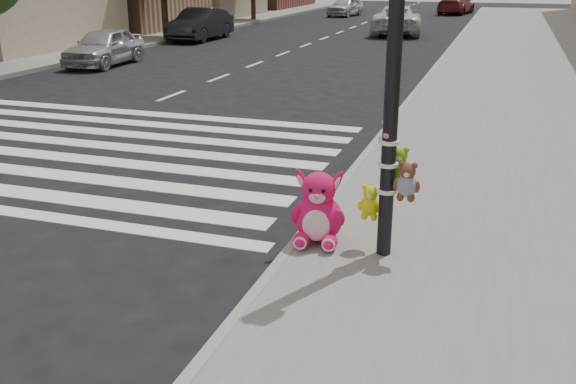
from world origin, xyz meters
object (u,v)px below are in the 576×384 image
at_px(car_silver_far, 104,47).
at_px(pink_bunny, 318,212).
at_px(car_dark_far, 201,24).
at_px(signal_pole, 393,116).
at_px(car_white_near, 397,20).
at_px(red_teddy, 329,218).

bearing_deg(car_silver_far, pink_bunny, -52.05).
relative_size(pink_bunny, car_silver_far, 0.24).
distance_m(car_silver_far, car_dark_far, 8.27).
xyz_separation_m(signal_pole, car_white_near, (-4.20, 26.02, -1.02)).
bearing_deg(car_silver_far, red_teddy, -50.83).
bearing_deg(red_teddy, car_white_near, 77.78).
relative_size(signal_pole, car_white_near, 0.80).
distance_m(red_teddy, car_dark_far, 23.11).
xyz_separation_m(signal_pole, car_silver_far, (-11.88, 12.38, -1.09)).
distance_m(car_silver_far, car_white_near, 15.65).
distance_m(pink_bunny, car_silver_far, 16.57).
height_order(pink_bunny, car_dark_far, car_dark_far).
bearing_deg(red_teddy, pink_bunny, -109.33).
xyz_separation_m(red_teddy, car_white_near, (-3.38, 25.44, 0.46)).
bearing_deg(car_dark_far, pink_bunny, -61.26).
relative_size(car_dark_far, car_white_near, 0.86).
xyz_separation_m(signal_pole, car_dark_far, (-12.27, 20.65, -1.01)).
bearing_deg(car_silver_far, signal_pole, -50.17).
height_order(signal_pole, pink_bunny, signal_pole).
distance_m(pink_bunny, car_dark_far, 23.56).
xyz_separation_m(signal_pole, red_teddy, (-0.82, 0.58, -1.48)).
relative_size(car_silver_far, car_white_near, 0.74).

